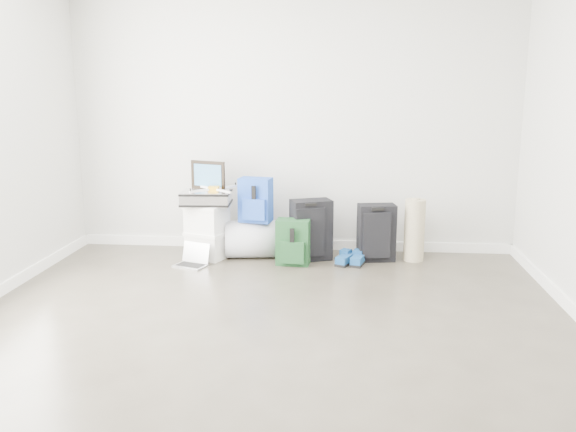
# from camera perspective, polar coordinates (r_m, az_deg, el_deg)

# --- Properties ---
(ground) EXTENTS (5.00, 5.00, 0.00)m
(ground) POSITION_cam_1_polar(r_m,az_deg,el_deg) (4.08, -2.66, -12.22)
(ground) COLOR #393429
(ground) RESTS_ON ground
(room_envelope) EXTENTS (4.52, 5.02, 2.71)m
(room_envelope) POSITION_cam_1_polar(r_m,az_deg,el_deg) (3.73, -2.88, 12.74)
(room_envelope) COLOR beige
(room_envelope) RESTS_ON ground
(boxes_stack) EXTENTS (0.46, 0.42, 0.54)m
(boxes_stack) POSITION_cam_1_polar(r_m,az_deg,el_deg) (6.06, -7.57, -1.41)
(boxes_stack) COLOR white
(boxes_stack) RESTS_ON ground
(briefcase) EXTENTS (0.48, 0.37, 0.13)m
(briefcase) POSITION_cam_1_polar(r_m,az_deg,el_deg) (5.99, -7.66, 1.70)
(briefcase) COLOR #B2B2B7
(briefcase) RESTS_ON boxes_stack
(painting) EXTENTS (0.36, 0.15, 0.28)m
(painting) POSITION_cam_1_polar(r_m,az_deg,el_deg) (6.06, -7.50, 3.81)
(painting) COLOR black
(painting) RESTS_ON briefcase
(drone) EXTENTS (0.42, 0.42, 0.05)m
(drone) POSITION_cam_1_polar(r_m,az_deg,el_deg) (5.94, -6.97, 2.53)
(drone) COLOR gold
(drone) RESTS_ON briefcase
(duffel_bag) EXTENTS (0.64, 0.45, 0.37)m
(duffel_bag) POSITION_cam_1_polar(r_m,az_deg,el_deg) (6.06, -2.98, -2.17)
(duffel_bag) COLOR #9A9BA2
(duffel_bag) RESTS_ON ground
(blue_backpack) EXTENTS (0.34, 0.27, 0.43)m
(blue_backpack) POSITION_cam_1_polar(r_m,az_deg,el_deg) (5.95, -3.06, 1.43)
(blue_backpack) COLOR navy
(blue_backpack) RESTS_ON duffel_bag
(large_suitcase) EXTENTS (0.44, 0.36, 0.59)m
(large_suitcase) POSITION_cam_1_polar(r_m,az_deg,el_deg) (5.95, 2.16, -1.32)
(large_suitcase) COLOR black
(large_suitcase) RESTS_ON ground
(green_backpack) EXTENTS (0.33, 0.25, 0.44)m
(green_backpack) POSITION_cam_1_polar(r_m,az_deg,el_deg) (5.80, 0.48, -2.54)
(green_backpack) COLOR #133618
(green_backpack) RESTS_ON ground
(carry_on) EXTENTS (0.38, 0.28, 0.56)m
(carry_on) POSITION_cam_1_polar(r_m,az_deg,el_deg) (5.98, 8.27, -1.56)
(carry_on) COLOR black
(carry_on) RESTS_ON ground
(shoes) EXTENTS (0.32, 0.29, 0.09)m
(shoes) POSITION_cam_1_polar(r_m,az_deg,el_deg) (5.88, 6.01, -4.09)
(shoes) COLOR black
(shoes) RESTS_ON ground
(rolled_rug) EXTENTS (0.20, 0.20, 0.61)m
(rolled_rug) POSITION_cam_1_polar(r_m,az_deg,el_deg) (6.05, 11.74, -1.30)
(rolled_rug) COLOR tan
(rolled_rug) RESTS_ON ground
(laptop) EXTENTS (0.35, 0.30, 0.21)m
(laptop) POSITION_cam_1_polar(r_m,az_deg,el_deg) (5.89, -8.89, -4.10)
(laptop) COLOR #B4B4B9
(laptop) RESTS_ON ground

